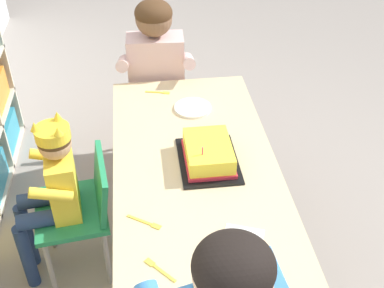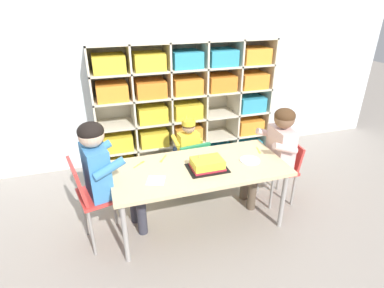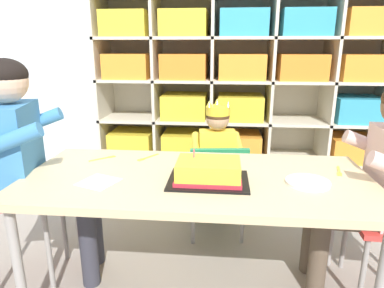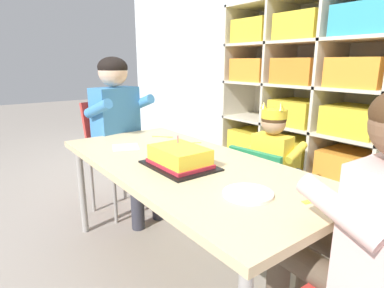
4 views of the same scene
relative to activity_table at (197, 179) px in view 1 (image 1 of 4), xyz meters
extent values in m
plane|color=gray|center=(0.00, 0.00, -0.55)|extent=(16.00, 16.00, 0.00)
cube|color=#D1B789|center=(0.00, 0.00, 0.03)|extent=(1.49, 0.68, 0.03)
cylinder|color=#9E9993|center=(0.68, -0.28, -0.27)|extent=(0.04, 0.04, 0.56)
cylinder|color=#9E9993|center=(0.68, 0.28, -0.27)|extent=(0.04, 0.04, 0.56)
cube|color=#238451|center=(0.08, 0.55, -0.19)|extent=(0.38, 0.35, 0.03)
cube|color=#238451|center=(0.09, 0.40, -0.06)|extent=(0.33, 0.09, 0.23)
cylinder|color=gray|center=(0.20, 0.69, -0.37)|extent=(0.02, 0.02, 0.34)
cylinder|color=gray|center=(-0.08, 0.65, -0.37)|extent=(0.02, 0.02, 0.34)
cylinder|color=gray|center=(0.23, 0.44, -0.37)|extent=(0.02, 0.02, 0.34)
cylinder|color=gray|center=(-0.05, 0.41, -0.37)|extent=(0.02, 0.02, 0.34)
cube|color=yellow|center=(0.08, 0.56, -0.04)|extent=(0.22, 0.14, 0.29)
sphere|color=tan|center=(0.08, 0.56, 0.18)|extent=(0.13, 0.13, 0.13)
ellipsoid|color=#472D19|center=(0.08, 0.56, 0.20)|extent=(0.14, 0.14, 0.10)
cylinder|color=yellow|center=(0.08, 0.56, 0.23)|extent=(0.14, 0.14, 0.05)
cone|color=yellow|center=(0.07, 0.62, 0.27)|extent=(0.04, 0.04, 0.04)
cone|color=yellow|center=(0.13, 0.54, 0.27)|extent=(0.04, 0.04, 0.04)
cone|color=yellow|center=(0.03, 0.52, 0.27)|extent=(0.04, 0.04, 0.04)
cylinder|color=navy|center=(0.13, 0.67, -0.15)|extent=(0.09, 0.22, 0.07)
cylinder|color=navy|center=(0.00, 0.65, -0.15)|extent=(0.09, 0.22, 0.07)
cylinder|color=navy|center=(0.11, 0.77, -0.36)|extent=(0.06, 0.06, 0.36)
cylinder|color=navy|center=(-0.01, 0.76, -0.36)|extent=(0.06, 0.06, 0.36)
cylinder|color=yellow|center=(0.19, 0.61, 0.03)|extent=(0.07, 0.18, 0.10)
cylinder|color=yellow|center=(-0.05, 0.58, 0.03)|extent=(0.07, 0.18, 0.10)
sphere|color=#DBB293|center=(-0.83, 0.03, 0.44)|extent=(0.19, 0.19, 0.19)
ellipsoid|color=black|center=(-0.83, 0.03, 0.47)|extent=(0.19, 0.19, 0.14)
cube|color=red|center=(0.86, 0.11, -0.18)|extent=(0.31, 0.36, 0.03)
cube|color=red|center=(1.00, 0.10, -0.05)|extent=(0.07, 0.32, 0.25)
cylinder|color=gray|center=(0.75, 0.26, -0.37)|extent=(0.02, 0.02, 0.35)
cylinder|color=gray|center=(0.74, -0.03, -0.37)|extent=(0.02, 0.02, 0.35)
cylinder|color=gray|center=(0.99, 0.24, -0.37)|extent=(0.02, 0.02, 0.35)
cylinder|color=gray|center=(0.97, -0.04, -0.37)|extent=(0.02, 0.02, 0.35)
cube|color=beige|center=(0.86, 0.11, 0.03)|extent=(0.17, 0.31, 0.42)
sphere|color=brown|center=(0.86, 0.11, 0.34)|extent=(0.19, 0.19, 0.19)
ellipsoid|color=#472D19|center=(0.86, 0.11, 0.37)|extent=(0.19, 0.19, 0.14)
cylinder|color=brown|center=(0.72, 0.21, -0.15)|extent=(0.30, 0.11, 0.10)
cylinder|color=brown|center=(0.71, 0.03, -0.15)|extent=(0.30, 0.11, 0.10)
cylinder|color=brown|center=(0.57, 0.21, -0.36)|extent=(0.08, 0.08, 0.37)
cylinder|color=brown|center=(0.56, 0.03, -0.36)|extent=(0.08, 0.08, 0.37)
cylinder|color=beige|center=(0.81, 0.28, 0.13)|extent=(0.25, 0.08, 0.14)
cylinder|color=beige|center=(0.79, -0.06, 0.13)|extent=(0.25, 0.08, 0.14)
cube|color=black|center=(0.05, -0.05, 0.05)|extent=(0.33, 0.24, 0.01)
cube|color=yellow|center=(0.05, -0.05, 0.09)|extent=(0.26, 0.19, 0.08)
cube|color=red|center=(0.05, -0.05, 0.06)|extent=(0.27, 0.20, 0.02)
cylinder|color=#E54C66|center=(-0.01, -0.02, 0.15)|extent=(0.01, 0.01, 0.04)
cylinder|color=white|center=(0.46, -0.04, 0.05)|extent=(0.18, 0.18, 0.01)
cube|color=white|center=(-0.40, -0.11, 0.05)|extent=(0.18, 0.18, 0.00)
cube|color=yellow|center=(-0.25, 0.24, 0.05)|extent=(0.06, 0.09, 0.00)
cube|color=yellow|center=(-0.29, 0.19, 0.05)|extent=(0.04, 0.04, 0.00)
cube|color=yellow|center=(0.63, 0.14, 0.05)|extent=(0.03, 0.09, 0.00)
cube|color=yellow|center=(0.62, 0.07, 0.05)|extent=(0.03, 0.04, 0.00)
cube|color=yellow|center=(-0.50, 0.17, 0.05)|extent=(0.08, 0.07, 0.00)
cube|color=yellow|center=(-0.45, 0.22, 0.05)|extent=(0.04, 0.04, 0.00)
camera|label=1|loc=(-1.53, 0.21, 1.36)|focal=46.26mm
camera|label=2|loc=(-0.74, -2.15, 1.35)|focal=28.68mm
camera|label=3|loc=(0.11, -1.36, 0.58)|focal=31.77mm
camera|label=4|loc=(1.16, -0.81, 0.50)|focal=29.38mm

